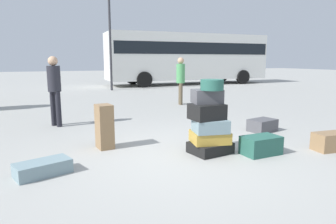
% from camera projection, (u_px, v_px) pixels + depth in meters
% --- Properties ---
extents(ground_plane, '(80.00, 80.00, 0.00)m').
position_uv_depth(ground_plane, '(187.00, 155.00, 5.05)').
color(ground_plane, '#9E9E99').
extents(suitcase_tower, '(0.73, 0.65, 1.25)m').
position_uv_depth(suitcase_tower, '(209.00, 122.00, 5.06)').
color(suitcase_tower, black).
rests_on(suitcase_tower, ground).
extents(suitcase_charcoal_foreground_near, '(0.67, 0.53, 0.27)m').
position_uv_depth(suitcase_charcoal_foreground_near, '(262.00, 125.00, 6.69)').
color(suitcase_charcoal_foreground_near, '#4C4C51').
rests_on(suitcase_charcoal_foreground_near, ground).
extents(suitcase_teal_behind_tower, '(0.65, 0.41, 0.31)m').
position_uv_depth(suitcase_teal_behind_tower, '(261.00, 145.00, 5.05)').
color(suitcase_teal_behind_tower, '#26594C').
rests_on(suitcase_teal_behind_tower, ground).
extents(suitcase_slate_white_trunk, '(0.80, 0.57, 0.19)m').
position_uv_depth(suitcase_slate_white_trunk, '(43.00, 168.00, 4.16)').
color(suitcase_slate_white_trunk, gray).
rests_on(suitcase_slate_white_trunk, ground).
extents(suitcase_brown_foreground_far, '(0.29, 0.37, 0.79)m').
position_uv_depth(suitcase_brown_foreground_far, '(104.00, 127.00, 5.37)').
color(suitcase_brown_foreground_far, olive).
rests_on(suitcase_brown_foreground_far, ground).
extents(suitcase_brown_left_side, '(0.64, 0.39, 0.31)m').
position_uv_depth(suitcase_brown_left_side, '(331.00, 141.00, 5.29)').
color(suitcase_brown_left_side, olive).
rests_on(suitcase_brown_left_side, ground).
extents(person_bearded_onlooker, '(0.30, 0.31, 1.65)m').
position_uv_depth(person_bearded_onlooker, '(54.00, 85.00, 7.06)').
color(person_bearded_onlooker, black).
rests_on(person_bearded_onlooker, ground).
extents(person_tourist_with_camera, '(0.30, 0.33, 1.65)m').
position_uv_depth(person_tourist_with_camera, '(181.00, 77.00, 10.55)').
color(person_tourist_with_camera, brown).
rests_on(person_tourist_with_camera, ground).
extents(parked_bus, '(10.37, 2.87, 3.15)m').
position_uv_depth(parked_bus, '(188.00, 55.00, 19.29)').
color(parked_bus, silver).
rests_on(parked_bus, ground).
extents(lamp_post, '(0.36, 0.36, 6.22)m').
position_uv_depth(lamp_post, '(109.00, 9.00, 14.96)').
color(lamp_post, '#333338').
rests_on(lamp_post, ground).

